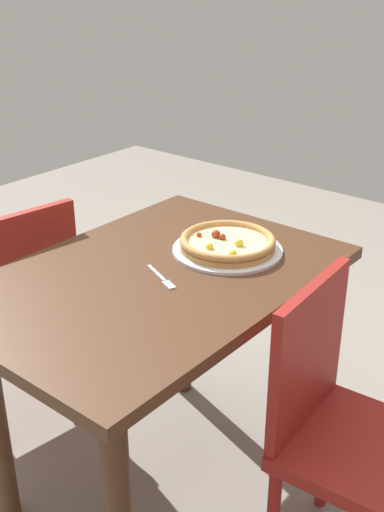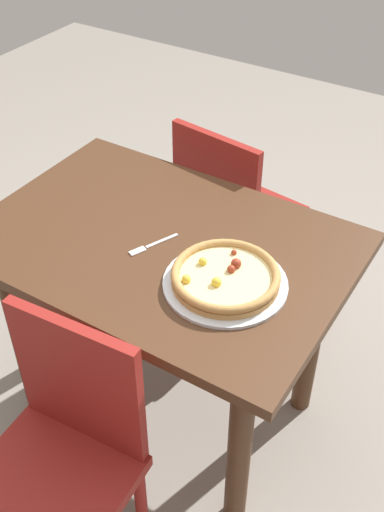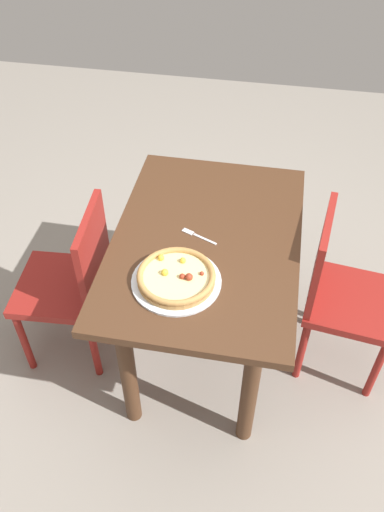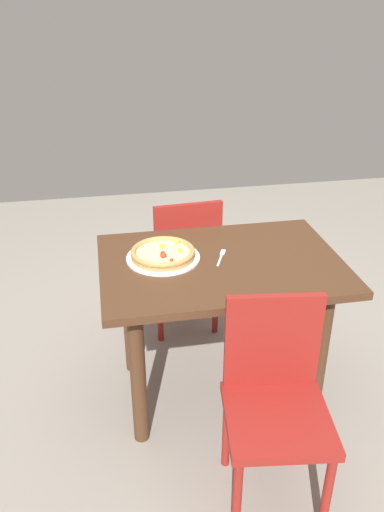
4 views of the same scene
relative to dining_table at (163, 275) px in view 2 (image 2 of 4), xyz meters
The scene contains 7 objects.
ground_plane 0.63m from the dining_table, ahead, with size 6.00×6.00×0.00m, color gray.
dining_table is the anchor object (origin of this frame).
chair_near 0.63m from the dining_table, 82.38° to the right, with size 0.45×0.45×0.87m.
chair_far 0.63m from the dining_table, 97.16° to the left, with size 0.43×0.43×0.87m.
plate 0.31m from the dining_table, 164.29° to the left, with size 0.34×0.34×0.01m, color silver.
pizza 0.32m from the dining_table, 164.26° to the left, with size 0.30×0.30×0.05m.
fork 0.15m from the dining_table, 75.29° to the left, with size 0.08×0.16×0.00m.
Camera 2 is at (-0.86, 1.20, 1.92)m, focal length 43.76 mm.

